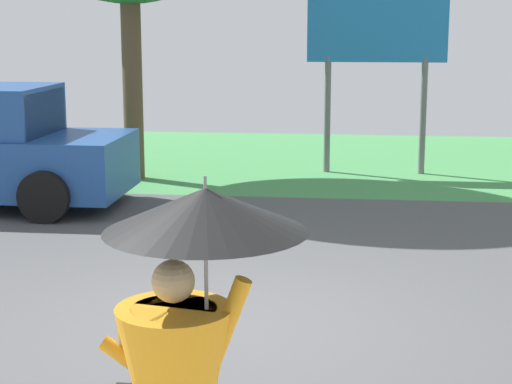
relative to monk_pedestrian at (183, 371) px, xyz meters
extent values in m
cube|color=#4C4C4F|center=(-0.28, 5.68, -1.16)|extent=(40.00, 8.00, 0.10)
cube|color=#438B4C|center=(-0.28, 13.68, -1.16)|extent=(40.00, 8.00, 0.10)
cylinder|color=orange|center=(-0.04, 0.00, 0.02)|extent=(0.44, 0.44, 0.65)
sphere|color=tan|center=(-0.04, 0.00, 0.48)|extent=(0.22, 0.22, 0.22)
cylinder|color=orange|center=(0.24, 0.00, 0.29)|extent=(0.24, 0.09, 0.45)
cylinder|color=orange|center=(-0.30, 0.02, 0.05)|extent=(0.29, 0.08, 0.24)
cylinder|color=gray|center=(0.13, 0.00, 0.52)|extent=(0.02, 0.02, 0.75)
cone|color=black|center=(0.13, 0.00, 0.85)|extent=(1.02, 1.02, 0.22)
cylinder|color=gray|center=(0.13, 0.00, 0.97)|extent=(0.02, 0.02, 0.10)
cube|color=beige|center=(-0.34, 0.05, 0.15)|extent=(0.02, 0.11, 0.16)
cube|color=#2D3842|center=(-3.90, 8.54, 0.32)|extent=(0.10, 1.70, 0.77)
cylinder|color=black|center=(-3.55, 9.54, -0.73)|extent=(0.76, 0.28, 0.76)
cylinder|color=black|center=(-3.55, 7.54, -0.73)|extent=(0.76, 0.28, 0.76)
cylinder|color=slate|center=(0.35, 12.20, -0.01)|extent=(0.12, 0.12, 2.20)
cylinder|color=slate|center=(2.15, 12.20, -0.01)|extent=(0.12, 0.12, 2.20)
cube|color=#1E72B2|center=(1.25, 12.20, 1.69)|extent=(2.60, 0.10, 1.40)
cylinder|color=brown|center=(-3.15, 11.09, 0.78)|extent=(0.36, 0.36, 3.78)
camera|label=1|loc=(0.84, -4.00, 1.76)|focal=59.57mm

